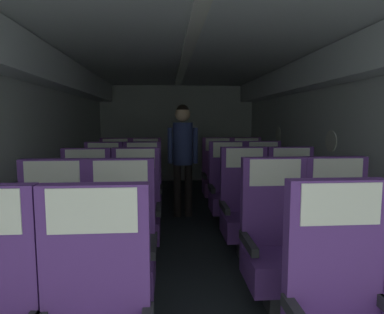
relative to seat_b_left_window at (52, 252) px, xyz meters
name	(u,v)px	position (x,y,z in m)	size (l,w,h in m)	color
ground	(188,238)	(1.06, 1.48, -0.47)	(3.71, 7.89, 0.02)	#23282D
fuselage_shell	(186,103)	(1.06, 1.76, 1.13)	(3.59, 7.54, 2.22)	silver
seat_b_left_window	(52,252)	(0.00, 0.00, 0.00)	(0.51, 0.46, 1.11)	#38383D
seat_b_left_aisle	(121,250)	(0.48, -0.01, 0.00)	(0.51, 0.46, 1.11)	#38383D
seat_b_right_aisle	(340,244)	(2.11, -0.01, 0.00)	(0.51, 0.46, 1.11)	#38383D
seat_b_right_window	(277,246)	(1.62, -0.02, 0.00)	(0.51, 0.46, 1.11)	#38383D
seat_c_left_window	(85,214)	(0.01, 0.94, 0.00)	(0.51, 0.46, 1.11)	#38383D
seat_c_left_aisle	(136,213)	(0.50, 0.96, 0.00)	(0.51, 0.46, 1.11)	#38383D
seat_c_right_aisle	(293,210)	(2.12, 0.94, 0.00)	(0.51, 0.46, 1.11)	#38383D
seat_c_right_window	(245,210)	(1.62, 0.96, 0.00)	(0.51, 0.46, 1.11)	#38383D
seat_d_left_window	(103,193)	(0.01, 1.89, 0.00)	(0.51, 0.46, 1.11)	#38383D
seat_d_left_aisle	(142,192)	(0.50, 1.90, 0.00)	(0.51, 0.46, 1.11)	#38383D
seat_d_right_aisle	(264,190)	(2.10, 1.91, 0.00)	(0.51, 0.46, 1.11)	#38383D
seat_d_right_window	(228,191)	(1.62, 1.89, 0.00)	(0.51, 0.46, 1.11)	#38383D
seat_e_left_window	(115,180)	(0.01, 2.87, 0.00)	(0.51, 0.46, 1.11)	#38383D
seat_e_left_aisle	(146,179)	(0.48, 2.85, 0.00)	(0.51, 0.46, 1.11)	#38383D
seat_e_right_aisle	(247,178)	(2.11, 2.86, 0.00)	(0.51, 0.46, 1.11)	#38383D
seat_e_right_window	(218,178)	(1.63, 2.86, 0.00)	(0.51, 0.46, 1.11)	#38383D
flight_attendant	(183,148)	(1.04, 2.37, 0.53)	(0.43, 0.28, 1.61)	black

